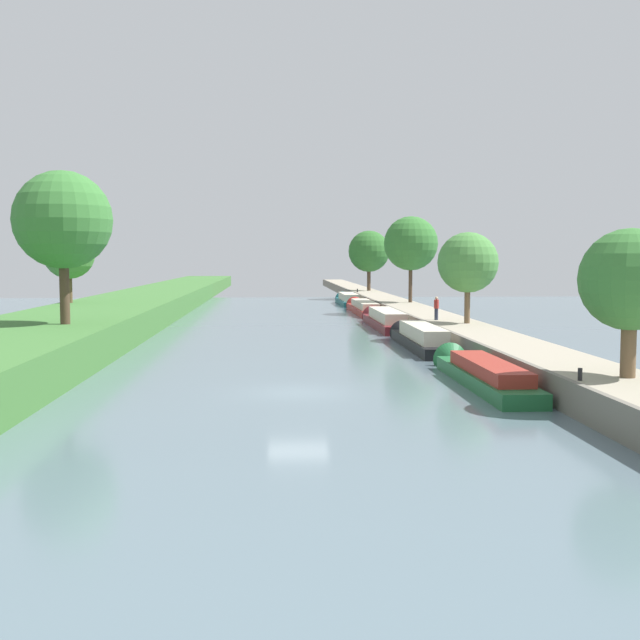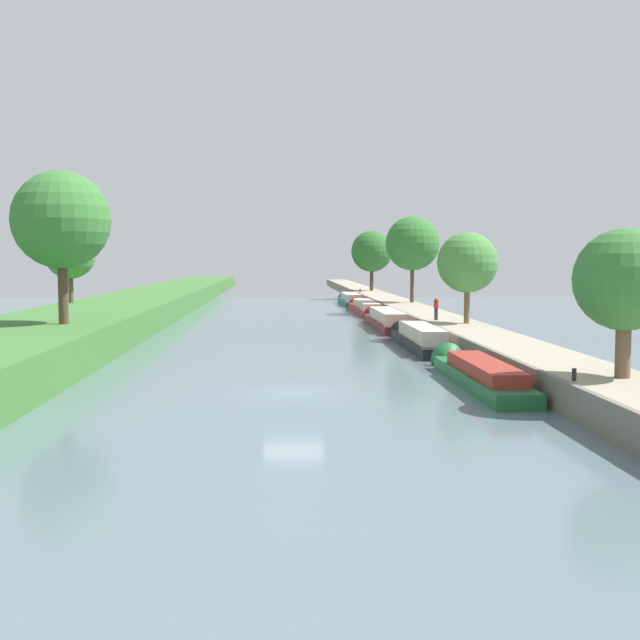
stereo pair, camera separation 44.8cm
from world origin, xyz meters
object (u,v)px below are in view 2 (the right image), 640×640
Objects in this scene: narrowboat_green at (477,373)px; narrowboat_black at (418,338)px; narrowboat_teal at (350,300)px; mooring_bollard_far at (360,290)px; person_walking at (436,308)px; mooring_bollard_near at (574,375)px; narrowboat_maroon at (385,320)px; narrowboat_red at (365,308)px.

narrowboat_green is 14.09m from narrowboat_black.
mooring_bollard_far is (1.86, 5.93, 0.87)m from narrowboat_teal.
narrowboat_green is 7.50× the size of person_walking.
narrowboat_maroon is at bearing 93.11° from mooring_bollard_near.
narrowboat_teal is at bearing -107.41° from mooring_bollard_far.
narrowboat_maroon is at bearing -90.13° from narrowboat_teal.
person_walking is (2.56, -7.94, 1.47)m from narrowboat_maroon.
narrowboat_black reaches higher than narrowboat_green.
narrowboat_red is (0.04, 45.68, 0.04)m from narrowboat_green.
narrowboat_maroon is (-0.10, 14.64, -0.01)m from narrowboat_black.
narrowboat_black is at bearing -110.19° from person_walking.
narrowboat_black is 21.03m from mooring_bollard_near.
mooring_bollard_far is at bearing 88.00° from narrowboat_black.
mooring_bollard_near is 73.61m from mooring_bollard_far.
person_walking reaches higher than narrowboat_black.
narrowboat_red is at bearing -89.42° from narrowboat_teal.
person_walking is at bearing 88.70° from mooring_bollard_near.
narrowboat_teal is 6.28m from mooring_bollard_far.
narrowboat_teal is 29.47× the size of mooring_bollard_near.
narrowboat_red is 15.15m from narrowboat_teal.
person_walking reaches higher than mooring_bollard_far.
mooring_bollard_near is at bearing -88.42° from narrowboat_teal.
person_walking reaches higher than narrowboat_maroon.
mooring_bollard_far reaches higher than narrowboat_teal.
narrowboat_black is 52.71m from mooring_bollard_far.
person_walking is (2.49, -40.04, 1.52)m from narrowboat_teal.
narrowboat_black is at bearing -92.00° from mooring_bollard_far.
narrowboat_red is at bearing -94.63° from mooring_bollard_far.
narrowboat_maroon reaches higher than narrowboat_red.
narrowboat_black is 46.74m from narrowboat_teal.
narrowboat_red is 10.03× the size of person_walking.
narrowboat_red is 1.26× the size of narrowboat_teal.
person_walking is (2.33, -24.90, 1.54)m from narrowboat_red.
narrowboat_teal is (-0.15, 15.15, 0.03)m from narrowboat_red.
narrowboat_green is 0.96× the size of narrowboat_black.
narrowboat_maroon is 16.96m from narrowboat_red.
mooring_bollard_far is at bearing 87.09° from narrowboat_maroon.
narrowboat_green is 60.83m from narrowboat_teal.
mooring_bollard_near is (1.84, -20.94, 0.81)m from narrowboat_black.
narrowboat_red is 36.99× the size of mooring_bollard_far.
person_walking reaches higher than mooring_bollard_near.
mooring_bollard_far reaches higher than narrowboat_maroon.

